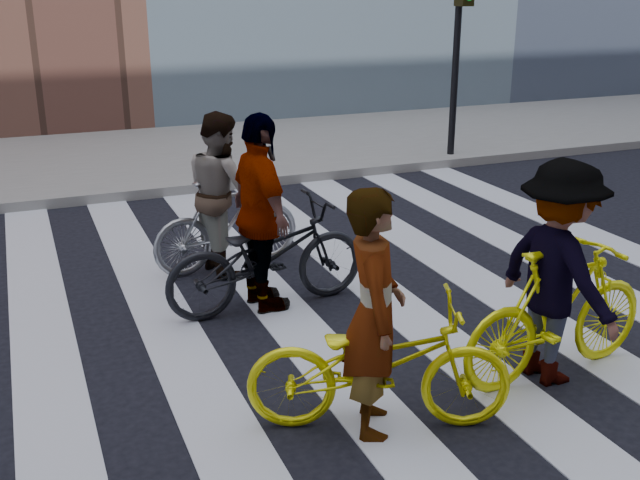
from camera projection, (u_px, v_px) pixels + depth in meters
ground at (353, 320)px, 7.10m from camera, size 100.00×100.00×0.00m
sidewalk_far at (181, 155)px, 13.64m from camera, size 100.00×5.00×0.15m
zebra_crosswalk at (353, 320)px, 7.10m from camera, size 8.25×10.00×0.01m
traffic_signal at (460, 31)px, 12.60m from camera, size 0.22×0.42×3.33m
bike_yellow_left at (379, 364)px, 5.26m from camera, size 1.98×1.30×0.98m
bike_silver_mid at (227, 224)px, 8.26m from camera, size 1.78×0.73×1.04m
bike_yellow_right at (558, 312)px, 5.93m from camera, size 1.90×0.70×1.12m
bike_dark_rear at (267, 256)px, 7.22m from camera, size 2.08×0.85×1.07m
rider_left at (374, 313)px, 5.11m from camera, size 0.64×0.76×1.79m
rider_mid at (221, 192)px, 8.12m from camera, size 0.78×0.94×1.76m
rider_right at (558, 273)px, 5.80m from camera, size 0.78×1.22×1.80m
rider_rear at (261, 214)px, 7.07m from camera, size 0.55×1.16×1.93m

